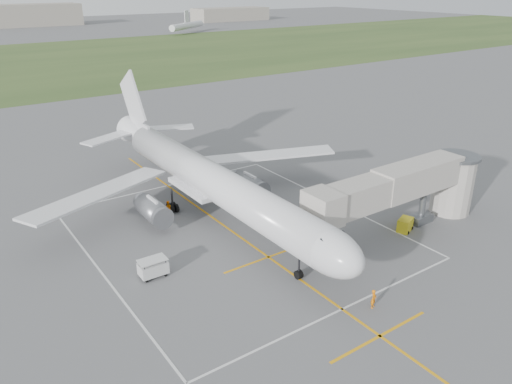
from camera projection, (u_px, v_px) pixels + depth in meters
ground at (215, 219)px, 55.10m from camera, size 700.00×700.00×0.00m
apron_markings at (244, 240)px, 50.71m from camera, size 28.20×60.00×0.01m
airliner at (210, 180)px, 53.95m from camera, size 38.93×46.75×13.52m
jet_bridge at (412, 187)px, 51.36m from camera, size 23.40×5.00×7.20m
gpu_unit at (405, 225)px, 52.31m from camera, size 2.16×1.82×1.38m
baggage_cart at (153, 268)px, 44.13m from camera, size 2.50×1.53×1.72m
ramp_worker_nose at (374, 299)px, 39.94m from camera, size 0.70×0.61×1.63m
ramp_worker_wing at (168, 208)px, 55.67m from camera, size 1.01×0.89×1.77m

